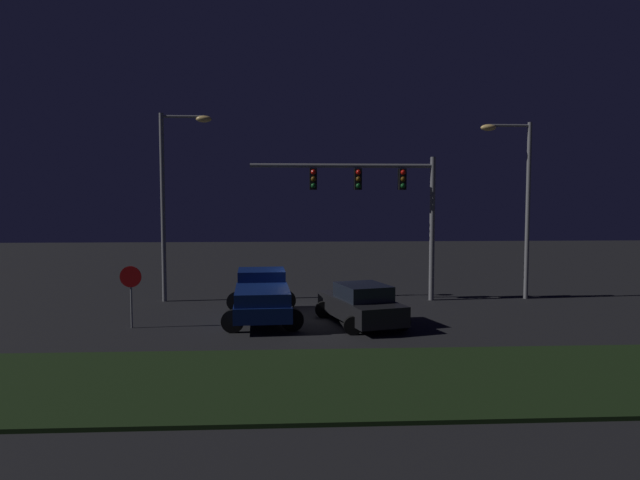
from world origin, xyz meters
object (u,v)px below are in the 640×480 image
object	(u,v)px
street_lamp_left	(172,185)
street_lamp_right	(519,189)
car_sedan	(361,304)
pickup_truck	(262,293)
traffic_signal_gantry	(379,193)
stop_sign	(131,285)

from	to	relation	value
street_lamp_left	street_lamp_right	distance (m)	15.71
car_sedan	street_lamp_left	bearing A→B (deg)	40.01
car_sedan	street_lamp_left	size ratio (longest dim) A/B	0.56
pickup_truck	traffic_signal_gantry	xyz separation A→B (m)	(5.08, 3.79, 3.90)
pickup_truck	street_lamp_right	bearing A→B (deg)	-74.34
traffic_signal_gantry	street_lamp_left	distance (m)	9.25
street_lamp_left	street_lamp_right	world-z (taller)	street_lamp_left
pickup_truck	traffic_signal_gantry	world-z (taller)	traffic_signal_gantry
street_lamp_left	street_lamp_right	xyz separation A→B (m)	(15.71, -0.16, -0.16)
street_lamp_left	street_lamp_right	bearing A→B (deg)	-0.58
car_sedan	street_lamp_right	world-z (taller)	street_lamp_right
traffic_signal_gantry	street_lamp_right	distance (m)	6.48
pickup_truck	stop_sign	xyz separation A→B (m)	(-4.58, -1.26, 0.56)
car_sedan	street_lamp_right	size ratio (longest dim) A/B	0.58
car_sedan	street_lamp_right	distance (m)	10.32
pickup_truck	stop_sign	bearing A→B (deg)	101.93
pickup_truck	traffic_signal_gantry	size ratio (longest dim) A/B	0.66
traffic_signal_gantry	street_lamp_left	world-z (taller)	street_lamp_left
street_lamp_left	pickup_truck	bearing A→B (deg)	-45.06
stop_sign	car_sedan	bearing A→B (deg)	1.35
car_sedan	street_lamp_right	bearing A→B (deg)	-73.53
traffic_signal_gantry	stop_sign	bearing A→B (deg)	-152.41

